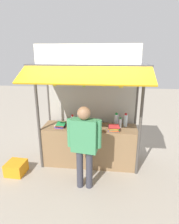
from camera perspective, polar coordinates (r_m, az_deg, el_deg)
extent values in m
plane|color=#9E9384|center=(4.57, 0.00, -15.26)|extent=(20.00, 20.00, 0.00)
cube|color=olive|center=(4.34, 0.00, -10.20)|extent=(2.10, 0.61, 0.91)
cylinder|color=#4C4742|center=(4.04, -15.53, -2.61)|extent=(0.06, 0.06, 2.26)
cylinder|color=#4C4742|center=(3.80, 15.43, -3.87)|extent=(0.06, 0.06, 2.26)
cylinder|color=#4C4742|center=(4.69, -12.25, 0.50)|extent=(0.06, 0.06, 2.26)
cylinder|color=#4C4742|center=(4.49, 14.09, -0.40)|extent=(0.06, 0.06, 2.26)
cube|color=#B7B2A8|center=(4.48, 0.63, -0.24)|extent=(2.06, 0.04, 2.21)
cube|color=#3F3F44|center=(3.80, -0.06, 14.57)|extent=(2.30, 0.94, 0.04)
cube|color=gold|center=(3.10, -1.62, 11.30)|extent=(2.26, 0.51, 0.26)
cube|color=white|center=(3.37, -0.92, 17.48)|extent=(1.89, 0.04, 0.35)
cylinder|color=#59544C|center=(3.44, -0.79, 12.56)|extent=(2.00, 0.02, 0.02)
cylinder|color=silver|center=(4.18, 8.26, -2.57)|extent=(0.09, 0.09, 0.27)
cylinder|color=#198C33|center=(4.13, 8.35, -0.56)|extent=(0.06, 0.06, 0.04)
cylinder|color=silver|center=(4.20, 11.08, -2.64)|extent=(0.09, 0.09, 0.27)
cylinder|color=red|center=(4.15, 11.21, -0.66)|extent=(0.06, 0.06, 0.04)
cylinder|color=silver|center=(4.12, 9.43, -3.43)|extent=(0.07, 0.07, 0.21)
cylinder|color=#198C33|center=(4.08, 9.51, -1.89)|extent=(0.04, 0.04, 0.03)
cylinder|color=silver|center=(4.16, -5.26, -2.84)|extent=(0.08, 0.08, 0.24)
cylinder|color=red|center=(4.11, -5.32, -1.07)|extent=(0.05, 0.05, 0.03)
cylinder|color=silver|center=(4.36, -3.29, -1.62)|extent=(0.08, 0.08, 0.27)
cylinder|color=red|center=(4.31, -3.33, 0.28)|extent=(0.06, 0.06, 0.04)
cube|color=purple|center=(4.21, -9.00, -4.37)|extent=(0.21, 0.27, 0.01)
cube|color=blue|center=(4.20, -8.98, -4.24)|extent=(0.22, 0.28, 0.01)
cube|color=white|center=(4.20, -8.99, -4.09)|extent=(0.21, 0.27, 0.01)
cube|color=black|center=(4.19, -8.85, -4.03)|extent=(0.20, 0.26, 0.01)
cube|color=white|center=(4.20, -9.02, -3.82)|extent=(0.22, 0.28, 0.01)
cube|color=red|center=(4.18, -8.92, -3.80)|extent=(0.21, 0.27, 0.01)
cube|color=green|center=(4.18, -8.86, -3.63)|extent=(0.21, 0.27, 0.01)
cube|color=orange|center=(4.07, 0.92, -4.98)|extent=(0.22, 0.30, 0.01)
cube|color=green|center=(4.07, 1.08, -4.83)|extent=(0.22, 0.30, 0.01)
cube|color=red|center=(4.06, 1.08, -4.70)|extent=(0.24, 0.31, 0.01)
cube|color=green|center=(4.06, 0.90, -4.57)|extent=(0.24, 0.31, 0.01)
cube|color=red|center=(4.05, 0.97, -4.49)|extent=(0.24, 0.31, 0.01)
cube|color=orange|center=(4.05, 0.98, -4.37)|extent=(0.22, 0.30, 0.01)
cube|color=blue|center=(4.01, 7.38, -5.48)|extent=(0.23, 0.23, 0.01)
cube|color=orange|center=(3.99, 7.52, -5.37)|extent=(0.22, 0.23, 0.01)
cube|color=red|center=(3.99, 7.63, -5.22)|extent=(0.23, 0.24, 0.01)
cube|color=green|center=(3.99, 7.58, -5.04)|extent=(0.23, 0.24, 0.01)
cube|color=red|center=(3.98, 7.37, -4.91)|extent=(0.23, 0.24, 0.01)
cube|color=yellow|center=(3.98, 7.52, -4.79)|extent=(0.24, 0.25, 0.01)
cube|color=black|center=(3.98, 7.39, -4.61)|extent=(0.23, 0.24, 0.01)
cube|color=red|center=(3.97, 7.55, -4.46)|extent=(0.23, 0.23, 0.01)
cube|color=red|center=(3.96, 7.63, -4.38)|extent=(0.24, 0.25, 0.01)
cube|color=red|center=(3.99, -3.45, -5.45)|extent=(0.22, 0.24, 0.01)
cube|color=white|center=(4.00, -3.29, -5.21)|extent=(0.21, 0.23, 0.01)
cube|color=purple|center=(3.99, -3.30, -5.09)|extent=(0.22, 0.24, 0.01)
cube|color=red|center=(3.99, -3.36, -4.91)|extent=(0.21, 0.23, 0.01)
cylinder|color=#332D23|center=(3.42, 4.41, 11.68)|extent=(0.01, 0.01, 0.07)
cylinder|color=olive|center=(3.42, 4.39, 10.80)|extent=(0.04, 0.04, 0.04)
ellipsoid|color=yellow|center=(3.44, 4.87, 9.32)|extent=(0.05, 0.10, 0.17)
ellipsoid|color=yellow|center=(3.46, 4.70, 9.40)|extent=(0.09, 0.08, 0.18)
ellipsoid|color=yellow|center=(3.46, 4.35, 9.36)|extent=(0.09, 0.04, 0.17)
ellipsoid|color=yellow|center=(3.45, 4.12, 9.30)|extent=(0.06, 0.07, 0.18)
ellipsoid|color=yellow|center=(3.44, 3.80, 9.35)|extent=(0.04, 0.10, 0.17)
ellipsoid|color=yellow|center=(3.42, 4.11, 9.25)|extent=(0.07, 0.07, 0.18)
ellipsoid|color=yellow|center=(3.41, 4.38, 9.23)|extent=(0.08, 0.04, 0.17)
ellipsoid|color=yellow|center=(3.42, 4.64, 9.24)|extent=(0.07, 0.07, 0.18)
cylinder|color=#332D23|center=(3.58, -10.99, 11.32)|extent=(0.01, 0.01, 0.11)
cylinder|color=olive|center=(3.59, -10.92, 10.12)|extent=(0.04, 0.04, 0.04)
ellipsoid|color=yellow|center=(3.59, -10.59, 8.91)|extent=(0.04, 0.07, 0.14)
ellipsoid|color=yellow|center=(3.60, -10.63, 8.93)|extent=(0.05, 0.06, 0.15)
ellipsoid|color=yellow|center=(3.62, -10.70, 9.00)|extent=(0.08, 0.04, 0.14)
ellipsoid|color=yellow|center=(3.62, -10.97, 8.95)|extent=(0.06, 0.06, 0.15)
ellipsoid|color=yellow|center=(3.60, -11.06, 8.90)|extent=(0.04, 0.06, 0.14)
ellipsoid|color=yellow|center=(3.59, -11.16, 8.89)|extent=(0.07, 0.07, 0.15)
ellipsoid|color=yellow|center=(3.58, -10.94, 8.87)|extent=(0.07, 0.04, 0.14)
ellipsoid|color=yellow|center=(3.58, -10.60, 8.92)|extent=(0.07, 0.08, 0.15)
cylinder|color=#332D23|center=(3.45, -1.75, 11.29)|extent=(0.01, 0.01, 0.12)
cylinder|color=olive|center=(3.46, -1.74, 9.93)|extent=(0.04, 0.04, 0.04)
ellipsoid|color=#87B140|center=(3.47, -1.50, 8.70)|extent=(0.03, 0.06, 0.14)
ellipsoid|color=#87B140|center=(3.49, -1.56, 8.78)|extent=(0.07, 0.05, 0.14)
ellipsoid|color=#87B140|center=(3.48, -1.91, 8.73)|extent=(0.05, 0.06, 0.14)
ellipsoid|color=#87B140|center=(3.46, -2.08, 8.72)|extent=(0.06, 0.07, 0.14)
ellipsoid|color=#87B140|center=(3.46, -1.69, 8.67)|extent=(0.06, 0.04, 0.14)
cylinder|color=#332D23|center=(3.42, 10.01, 11.11)|extent=(0.01, 0.01, 0.11)
cylinder|color=olive|center=(3.43, 9.94, 9.88)|extent=(0.04, 0.04, 0.04)
ellipsoid|color=yellow|center=(3.45, 10.36, 8.54)|extent=(0.04, 0.09, 0.16)
ellipsoid|color=yellow|center=(3.47, 10.10, 8.60)|extent=(0.08, 0.06, 0.16)
ellipsoid|color=yellow|center=(3.47, 9.79, 8.62)|extent=(0.09, 0.04, 0.16)
ellipsoid|color=yellow|center=(3.45, 9.41, 8.58)|extent=(0.05, 0.08, 0.16)
ellipsoid|color=yellow|center=(3.44, 9.57, 8.49)|extent=(0.05, 0.07, 0.16)
ellipsoid|color=yellow|center=(3.42, 9.78, 8.47)|extent=(0.09, 0.05, 0.16)
ellipsoid|color=yellow|center=(3.43, 10.03, 8.44)|extent=(0.06, 0.05, 0.16)
cylinder|color=#383842|center=(3.67, -2.98, -17.19)|extent=(0.12, 0.12, 0.78)
cylinder|color=#383842|center=(3.65, -0.09, -17.39)|extent=(0.12, 0.12, 0.78)
cube|color=#3F8C59|center=(3.31, -1.64, -7.36)|extent=(0.49, 0.26, 0.62)
cylinder|color=#3F8C59|center=(3.33, -6.08, -6.39)|extent=(0.10, 0.10, 0.52)
cylinder|color=#3F8C59|center=(3.26, 2.89, -6.84)|extent=(0.10, 0.10, 0.52)
sphere|color=#936B4C|center=(3.15, -1.71, -0.35)|extent=(0.23, 0.23, 0.23)
cube|color=orange|center=(4.44, -21.75, -15.74)|extent=(0.40, 0.40, 0.27)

